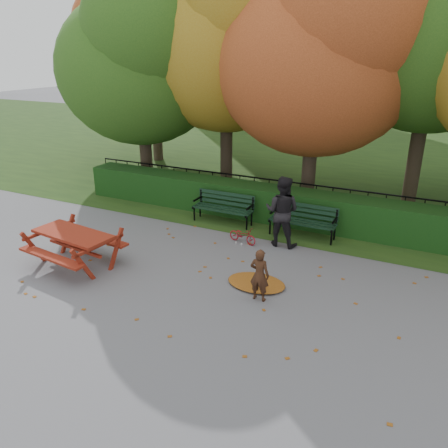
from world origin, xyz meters
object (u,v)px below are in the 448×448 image
at_px(tree_f, 155,25).
at_px(bench_right, 303,218).
at_px(tree_b, 233,28).
at_px(tree_a, 143,58).
at_px(bench_left, 224,205).
at_px(bicycle, 243,235).
at_px(child, 260,275).
at_px(picnic_table, 74,240).
at_px(adult, 282,211).
at_px(tree_c, 327,48).

relative_size(tree_f, bench_right, 5.10).
distance_m(tree_f, bench_right, 11.19).
bearing_deg(tree_b, bench_right, -40.67).
relative_size(tree_a, bench_left, 4.16).
bearing_deg(bicycle, child, -137.28).
distance_m(tree_b, child, 9.00).
bearing_deg(bench_right, picnic_table, -137.01).
relative_size(child, adult, 0.61).
distance_m(tree_c, picnic_table, 8.58).
height_order(bench_right, adult, adult).
xyz_separation_m(tree_b, tree_c, (3.28, -0.78, -0.58)).
bearing_deg(bicycle, tree_c, -4.54).
xyz_separation_m(tree_b, bench_right, (3.54, -3.04, -4.88)).
bearing_deg(tree_a, bench_right, -16.61).
distance_m(child, bicycle, 2.86).
bearing_deg(tree_b, child, -61.01).
height_order(tree_b, bench_right, tree_b).
height_order(tree_c, bench_left, tree_c).
relative_size(tree_f, bench_left, 5.10).
height_order(tree_b, adult, tree_b).
bearing_deg(tree_f, tree_a, -62.02).
bearing_deg(tree_b, tree_f, 152.01).
height_order(tree_a, tree_f, tree_f).
height_order(bench_right, child, child).
height_order(tree_f, adult, tree_f).
distance_m(bench_left, bench_right, 2.40).
bearing_deg(tree_f, tree_b, -27.99).
distance_m(picnic_table, child, 4.49).
height_order(tree_f, bench_right, tree_f).
distance_m(tree_c, bicycle, 5.82).
height_order(tree_c, bench_right, tree_c).
height_order(bench_right, picnic_table, picnic_table).
bearing_deg(bench_left, bicycle, -46.00).
height_order(tree_a, picnic_table, tree_a).
xyz_separation_m(tree_a, tree_b, (2.74, 1.17, 0.88)).
xyz_separation_m(child, adult, (-0.49, 2.79, 0.36)).
xyz_separation_m(tree_b, picnic_table, (-0.79, -7.09, -4.75)).
height_order(tree_a, bench_right, tree_a).
xyz_separation_m(bench_left, bench_right, (2.40, 0.00, 0.00)).
bearing_deg(tree_a, bench_left, -25.76).
xyz_separation_m(picnic_table, child, (4.47, 0.45, -0.09)).
distance_m(tree_a, bicycle, 7.24).
relative_size(tree_a, child, 6.66).
bearing_deg(picnic_table, bicycle, 50.33).
xyz_separation_m(tree_f, bench_right, (8.23, -5.54, -5.17)).
xyz_separation_m(tree_c, tree_f, (-7.97, 3.28, 0.87)).
bearing_deg(tree_f, picnic_table, -67.87).
relative_size(tree_f, bicycle, 11.07).
bearing_deg(tree_f, adult, -38.83).
bearing_deg(tree_a, adult, -24.30).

